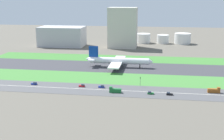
{
  "coord_description": "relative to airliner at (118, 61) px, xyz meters",
  "views": [
    {
      "loc": [
        37.51,
        -278.27,
        66.0
      ],
      "look_at": [
        1.06,
        -36.5,
        6.0
      ],
      "focal_mm": 48.36,
      "sensor_mm": 36.0,
      "label": 1
    }
  ],
  "objects": [
    {
      "name": "car_5",
      "position": [
        -17.85,
        -68.0,
        -5.31
      ],
      "size": [
        4.4,
        1.8,
        2.0
      ],
      "color": "#B2191E",
      "rests_on": "highway"
    },
    {
      "name": "fuel_tank_centre",
      "position": [
        44.7,
        159.0,
        -0.17
      ],
      "size": [
        17.31,
        17.31,
        12.12
      ],
      "primitive_type": "cylinder",
      "color": "silver",
      "rests_on": "ground_plane"
    },
    {
      "name": "runway",
      "position": [
        -0.97,
        -0.0,
        -6.18
      ],
      "size": [
        280.0,
        46.0,
        0.1
      ],
      "primitive_type": "cube",
      "color": "#38383D",
      "rests_on": "ground_plane"
    },
    {
      "name": "fuel_tank_east",
      "position": [
        72.24,
        159.0,
        1.16
      ],
      "size": [
        22.82,
        22.82,
        14.79
      ],
      "primitive_type": "cylinder",
      "color": "silver",
      "rests_on": "ground_plane"
    },
    {
      "name": "truck_0",
      "position": [
        8.44,
        -78.0,
        -4.56
      ],
      "size": [
        8.4,
        2.5,
        4.0
      ],
      "rotation": [
        0.0,
        0.0,
        3.14
      ],
      "color": "#19662D",
      "rests_on": "highway"
    },
    {
      "name": "car_3",
      "position": [
        -55.44,
        -68.0,
        -5.31
      ],
      "size": [
        4.4,
        1.8,
        2.0
      ],
      "color": "navy",
      "rests_on": "highway"
    },
    {
      "name": "ground_plane",
      "position": [
        -0.97,
        -0.0,
        -6.23
      ],
      "size": [
        800.0,
        800.0,
        0.0
      ],
      "primitive_type": "plane",
      "color": "#5B564C"
    },
    {
      "name": "car_4",
      "position": [
        46.09,
        -78.0,
        -5.31
      ],
      "size": [
        4.4,
        1.8,
        2.0
      ],
      "rotation": [
        0.0,
        0.0,
        3.14
      ],
      "color": "black",
      "rests_on": "highway"
    },
    {
      "name": "car_1",
      "position": [
        -2.93,
        -68.0,
        -5.31
      ],
      "size": [
        4.4,
        1.8,
        2.0
      ],
      "color": "navy",
      "rests_on": "highway"
    },
    {
      "name": "grass_median_north",
      "position": [
        -0.97,
        41.0,
        -6.18
      ],
      "size": [
        280.0,
        36.0,
        0.1
      ],
      "primitive_type": "cube",
      "color": "#3D7A33",
      "rests_on": "ground_plane"
    },
    {
      "name": "hangar_building",
      "position": [
        -8.45,
        114.0,
        19.78
      ],
      "size": [
        36.79,
        26.36,
        52.02
      ],
      "primitive_type": "cube",
      "color": "beige",
      "rests_on": "ground_plane"
    },
    {
      "name": "grass_median_south",
      "position": [
        -0.97,
        -41.0,
        -6.18
      ],
      "size": [
        280.0,
        36.0,
        0.1
      ],
      "primitive_type": "cube",
      "color": "#427F38",
      "rests_on": "ground_plane"
    },
    {
      "name": "highway",
      "position": [
        -0.97,
        -73.0,
        -6.18
      ],
      "size": [
        280.0,
        28.0,
        0.1
      ],
      "primitive_type": "cube",
      "color": "#4C4C4F",
      "rests_on": "ground_plane"
    },
    {
      "name": "airliner",
      "position": [
        0.0,
        0.0,
        0.0
      ],
      "size": [
        65.0,
        56.0,
        19.7
      ],
      "color": "white",
      "rests_on": "runway"
    },
    {
      "name": "car_0",
      "position": [
        33.21,
        -78.0,
        -5.31
      ],
      "size": [
        4.4,
        1.8,
        2.0
      ],
      "rotation": [
        0.0,
        0.0,
        3.14
      ],
      "color": "#19662D",
      "rests_on": "highway"
    },
    {
      "name": "traffic_light",
      "position": [
        25.09,
        -60.01,
        -1.94
      ],
      "size": [
        0.36,
        0.5,
        7.2
      ],
      "color": "#4C4C51",
      "rests_on": "highway"
    },
    {
      "name": "highway_centerline",
      "position": [
        -0.97,
        -73.0,
        -6.13
      ],
      "size": [
        266.0,
        0.5,
        0.01
      ],
      "primitive_type": "cube",
      "color": "silver",
      "rests_on": "highway"
    },
    {
      "name": "terminal_building",
      "position": [
        -90.97,
        114.0,
        6.8
      ],
      "size": [
        59.83,
        34.26,
        26.05
      ],
      "primitive_type": "cube",
      "color": "#B2B2B7",
      "rests_on": "ground_plane"
    },
    {
      "name": "fuel_tank_west",
      "position": [
        16.55,
        159.0,
        0.45
      ],
      "size": [
        20.23,
        20.23,
        13.37
      ],
      "primitive_type": "cylinder",
      "color": "silver",
      "rests_on": "ground_plane"
    },
    {
      "name": "truck_1",
      "position": [
        77.4,
        -68.0,
        -4.56
      ],
      "size": [
        8.4,
        2.5,
        4.0
      ],
      "color": "brown",
      "rests_on": "highway"
    }
  ]
}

